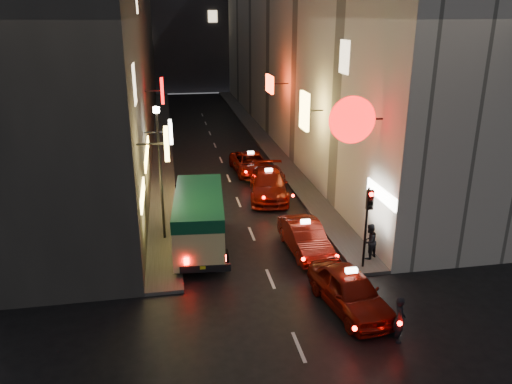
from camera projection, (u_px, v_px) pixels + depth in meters
building_left at (108, 30)px, 39.60m from camera, size 7.47×52.00×18.00m
building_right at (302, 29)px, 42.27m from camera, size 8.29×52.00×18.00m
building_far at (188, 9)px, 69.95m from camera, size 30.00×10.00×22.00m
sidewalk_left at (162, 138)px, 43.21m from camera, size 1.50×52.00×0.15m
sidewalk_right at (259, 134)px, 44.63m from camera, size 1.50×52.00×0.15m
minibus at (199, 215)px, 22.44m from camera, size 2.61×6.21×2.61m
taxi_near at (350, 288)px, 17.99m from camera, size 3.03×5.64×1.87m
taxi_second at (305, 235)px, 22.40m from camera, size 2.33×5.15×1.78m
taxi_third at (269, 182)px, 29.20m from camera, size 3.22×6.02×1.99m
taxi_far at (251, 162)px, 33.65m from camera, size 2.33×5.06×1.74m
pedestrian_crossing at (400, 316)px, 16.17m from camera, size 0.50×0.66×1.82m
pedestrian_sidewalk at (370, 239)px, 21.43m from camera, size 0.80×0.72×1.80m
traffic_light at (368, 211)px, 20.04m from camera, size 0.26×0.43×3.50m
lamp_post at (160, 165)px, 22.52m from camera, size 0.28×0.28×6.22m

